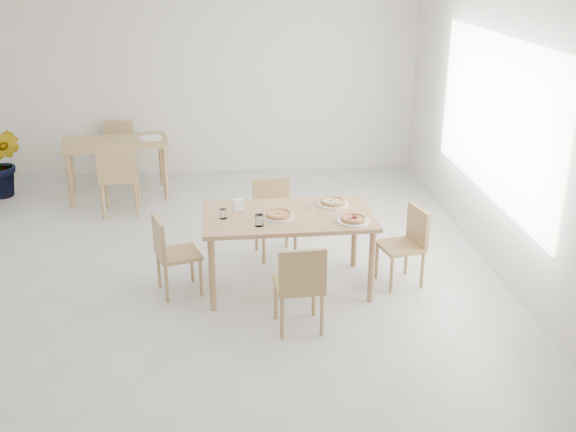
{
  "coord_description": "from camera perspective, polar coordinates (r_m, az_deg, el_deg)",
  "views": [
    {
      "loc": [
        0.44,
        -6.11,
        3.03
      ],
      "look_at": [
        0.88,
        -0.28,
        0.73
      ],
      "focal_mm": 42.0,
      "sensor_mm": 36.0,
      "label": 1
    }
  ],
  "objects": [
    {
      "name": "main_table",
      "position": [
        6.3,
        -0.0,
        -0.52
      ],
      "size": [
        1.62,
        0.96,
        0.75
      ],
      "rotation": [
        0.0,
        0.0,
        0.04
      ],
      "color": "tan",
      "rests_on": "ground"
    },
    {
      "name": "chair_north",
      "position": [
        7.13,
        -1.23,
        0.34
      ],
      "size": [
        0.47,
        0.47,
        0.8
      ],
      "rotation": [
        0.0,
        0.0,
        0.19
      ],
      "color": "tan",
      "rests_on": "ground"
    },
    {
      "name": "chair_west",
      "position": [
        6.37,
        -9.93,
        -2.84
      ],
      "size": [
        0.48,
        0.48,
        0.77
      ],
      "rotation": [
        0.0,
        0.0,
        1.89
      ],
      "color": "tan",
      "rests_on": "ground"
    },
    {
      "name": "pizza_margherita",
      "position": [
        6.19,
        -0.81,
        0.15
      ],
      "size": [
        0.31,
        0.31,
        0.03
      ],
      "rotation": [
        0.0,
        0.0,
        -0.26
      ],
      "color": "tan",
      "rests_on": "plate_margherita"
    },
    {
      "name": "plate_mushroom",
      "position": [
        6.53,
        3.84,
        1.03
      ],
      "size": [
        0.3,
        0.3,
        0.02
      ],
      "primitive_type": "cylinder",
      "color": "white",
      "rests_on": "main_table"
    },
    {
      "name": "plate_empty",
      "position": [
        9.07,
        -11.59,
        6.49
      ],
      "size": [
        0.3,
        0.3,
        0.02
      ],
      "primitive_type": "cylinder",
      "color": "white",
      "rests_on": "second_table"
    },
    {
      "name": "napkin_holder",
      "position": [
        6.35,
        -4.22,
        0.9
      ],
      "size": [
        0.12,
        0.09,
        0.13
      ],
      "rotation": [
        0.0,
        0.0,
        0.34
      ],
      "color": "silver",
      "rests_on": "main_table"
    },
    {
      "name": "plate_pepperoni",
      "position": [
        6.13,
        5.56,
        -0.42
      ],
      "size": [
        0.3,
        0.3,
        0.02
      ],
      "primitive_type": "cylinder",
      "color": "white",
      "rests_on": "main_table"
    },
    {
      "name": "chair_back_n",
      "position": [
        9.84,
        -14.15,
        5.72
      ],
      "size": [
        0.4,
        0.4,
        0.82
      ],
      "rotation": [
        0.0,
        0.0,
        -0.0
      ],
      "color": "tan",
      "rests_on": "ground"
    },
    {
      "name": "chair_south",
      "position": [
        5.63,
        1.03,
        -5.64
      ],
      "size": [
        0.43,
        0.43,
        0.8
      ],
      "rotation": [
        0.0,
        0.0,
        3.24
      ],
      "color": "tan",
      "rests_on": "ground"
    },
    {
      "name": "plate_margherita",
      "position": [
        6.2,
        -0.81,
        -0.05
      ],
      "size": [
        0.29,
        0.29,
        0.02
      ],
      "primitive_type": "cylinder",
      "color": "white",
      "rests_on": "main_table"
    },
    {
      "name": "second_table",
      "position": [
        9.08,
        -14.39,
        5.58
      ],
      "size": [
        1.45,
        0.99,
        0.75
      ],
      "rotation": [
        0.0,
        0.0,
        0.19
      ],
      "color": "tan",
      "rests_on": "ground"
    },
    {
      "name": "room",
      "position": [
        7.06,
        17.01,
        7.99
      ],
      "size": [
        7.28,
        7.0,
        7.0
      ],
      "color": "#B8B8B3",
      "rests_on": "ground"
    },
    {
      "name": "fork_a",
      "position": [
        6.41,
        -4.61,
        0.57
      ],
      "size": [
        0.03,
        0.16,
        0.01
      ],
      "primitive_type": "cube",
      "rotation": [
        0.0,
        0.0,
        0.09
      ],
      "color": "silver",
      "rests_on": "main_table"
    },
    {
      "name": "tumbler_b",
      "position": [
        6.0,
        -2.45,
        -0.37
      ],
      "size": [
        0.08,
        0.08,
        0.11
      ],
      "primitive_type": "cylinder",
      "color": "white",
      "rests_on": "main_table"
    },
    {
      "name": "chair_back_s",
      "position": [
        8.39,
        -14.18,
        3.45
      ],
      "size": [
        0.49,
        0.49,
        0.92
      ],
      "rotation": [
        0.0,
        0.0,
        3.21
      ],
      "color": "tan",
      "rests_on": "ground"
    },
    {
      "name": "fork_b",
      "position": [
        6.45,
        1.68,
        0.76
      ],
      "size": [
        0.08,
        0.17,
        0.01
      ],
      "primitive_type": "cube",
      "rotation": [
        0.0,
        0.0,
        0.39
      ],
      "color": "silver",
      "rests_on": "main_table"
    },
    {
      "name": "pizza_mushroom",
      "position": [
        6.52,
        3.84,
        1.22
      ],
      "size": [
        0.31,
        0.31,
        0.03
      ],
      "rotation": [
        0.0,
        0.0,
        0.28
      ],
      "color": "tan",
      "rests_on": "plate_mushroom"
    },
    {
      "name": "potted_plant",
      "position": [
        9.58,
        -23.04,
        4.16
      ],
      "size": [
        0.55,
        0.46,
        0.93
      ],
      "primitive_type": "imported",
      "rotation": [
        0.0,
        0.0,
        -0.11
      ],
      "color": "#1B5C21",
      "rests_on": "ground"
    },
    {
      "name": "tumbler_a",
      "position": [
        6.2,
        -5.52,
        0.18
      ],
      "size": [
        0.07,
        0.07,
        0.09
      ],
      "primitive_type": "cylinder",
      "color": "white",
      "rests_on": "main_table"
    },
    {
      "name": "pizza_pepperoni",
      "position": [
        6.12,
        5.56,
        -0.22
      ],
      "size": [
        0.3,
        0.3,
        0.03
      ],
      "rotation": [
        0.0,
        0.0,
        0.35
      ],
      "color": "tan",
      "rests_on": "plate_pepperoni"
    },
    {
      "name": "chair_east",
      "position": [
        6.58,
        10.09,
        -2.03
      ],
      "size": [
        0.46,
        0.46,
        0.77
      ],
      "rotation": [
        0.0,
        0.0,
        -1.33
      ],
      "color": "tan",
      "rests_on": "ground"
    }
  ]
}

